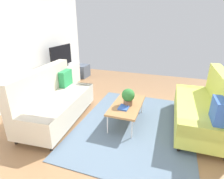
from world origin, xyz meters
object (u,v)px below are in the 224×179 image
(coffee_table, at_px, (127,105))
(bottle_0, at_px, (58,66))
(table_book_0, at_px, (124,107))
(vase_0, at_px, (48,69))
(tv, at_px, (61,57))
(tv_console, at_px, (63,77))
(storage_trunk, at_px, (82,71))
(couch_beige, at_px, (55,101))
(couch_green, at_px, (203,108))
(bottle_2, at_px, (62,65))
(vase_1, at_px, (51,67))
(bottle_1, at_px, (60,65))
(potted_plant, at_px, (128,96))

(coffee_table, bearing_deg, bottle_0, 63.63)
(bottle_0, bearing_deg, table_book_0, -119.96)
(vase_0, bearing_deg, table_book_0, -112.93)
(tv, xyz_separation_m, table_book_0, (-1.64, -2.43, -0.52))
(tv_console, relative_size, storage_trunk, 2.69)
(couch_beige, bearing_deg, storage_trunk, -167.29)
(couch_green, bearing_deg, bottle_2, 72.85)
(vase_0, relative_size, vase_1, 0.86)
(vase_0, relative_size, bottle_0, 0.67)
(couch_green, distance_m, bottle_1, 3.98)
(tv, relative_size, bottle_0, 5.47)
(couch_green, bearing_deg, bottle_1, 74.31)
(couch_green, xyz_separation_m, vase_1, (0.73, 3.93, 0.27))
(vase_1, distance_m, bottle_0, 0.20)
(tv, height_order, vase_0, tv)
(storage_trunk, distance_m, table_book_0, 3.61)
(tv, relative_size, table_book_0, 4.17)
(vase_0, bearing_deg, couch_beige, -139.25)
(tv_console, bearing_deg, table_book_0, -123.78)
(tv_console, bearing_deg, couch_beige, -150.63)
(tv, bearing_deg, storage_trunk, -4.16)
(potted_plant, bearing_deg, couch_green, -76.89)
(bottle_0, bearing_deg, storage_trunk, -2.55)
(coffee_table, height_order, bottle_2, bottle_2)
(coffee_table, bearing_deg, tv, 59.30)
(potted_plant, distance_m, table_book_0, 0.23)
(bottle_0, bearing_deg, tv, 4.59)
(coffee_table, relative_size, bottle_0, 6.02)
(tv, xyz_separation_m, storage_trunk, (1.10, -0.08, -0.73))
(table_book_0, bearing_deg, bottle_2, 56.52)
(vase_0, height_order, bottle_1, bottle_1)
(couch_green, relative_size, bottle_0, 10.47)
(couch_green, bearing_deg, tv, 72.31)
(coffee_table, xyz_separation_m, bottle_0, (1.20, 2.42, 0.34))
(tv_console, bearing_deg, coffee_table, -120.50)
(tv, height_order, vase_1, tv)
(storage_trunk, xyz_separation_m, bottle_0, (-1.35, 0.06, 0.51))
(couch_green, relative_size, vase_0, 15.52)
(storage_trunk, bearing_deg, tv_console, 174.81)
(tv, distance_m, storage_trunk, 1.32)
(couch_beige, relative_size, bottle_1, 9.85)
(bottle_0, bearing_deg, coffee_table, -116.37)
(tv, height_order, bottle_2, tv)
(tv_console, bearing_deg, bottle_0, -170.87)
(bottle_1, height_order, bottle_2, bottle_1)
(couch_beige, height_order, bottle_0, couch_beige)
(bottle_2, bearing_deg, tv, 24.11)
(vase_1, height_order, bottle_1, bottle_1)
(vase_0, bearing_deg, tv_console, -4.93)
(bottle_1, bearing_deg, vase_1, 162.26)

